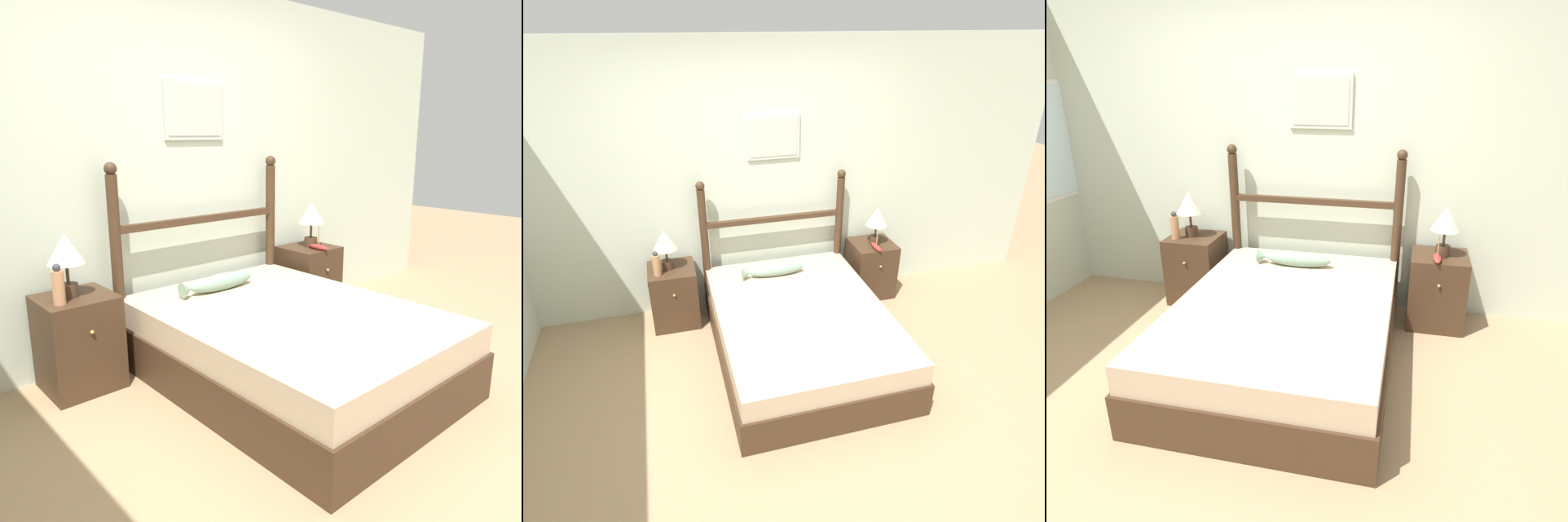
{
  "view_description": "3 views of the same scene",
  "coord_description": "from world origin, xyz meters",
  "views": [
    {
      "loc": [
        -1.91,
        -1.43,
        1.53
      ],
      "look_at": [
        0.26,
        1.0,
        0.71
      ],
      "focal_mm": 35.0,
      "sensor_mm": 36.0,
      "label": 1
    },
    {
      "loc": [
        -0.81,
        -2.47,
        2.66
      ],
      "look_at": [
        0.15,
        1.01,
        0.76
      ],
      "focal_mm": 32.0,
      "sensor_mm": 36.0,
      "label": 2
    },
    {
      "loc": [
        0.98,
        -2.03,
        1.85
      ],
      "look_at": [
        0.3,
        0.96,
        0.65
      ],
      "focal_mm": 32.0,
      "sensor_mm": 36.0,
      "label": 3
    }
  ],
  "objects": [
    {
      "name": "ground_plane",
      "position": [
        0.0,
        0.0,
        0.0
      ],
      "size": [
        16.0,
        16.0,
        0.0
      ],
      "primitive_type": "plane",
      "color": "#9E7F5B"
    },
    {
      "name": "wall_back",
      "position": [
        0.0,
        1.73,
        1.28
      ],
      "size": [
        6.4,
        0.08,
        2.55
      ],
      "color": "beige",
      "rests_on": "ground_plane"
    },
    {
      "name": "bed",
      "position": [
        0.21,
        0.66,
        0.23
      ],
      "size": [
        1.44,
        1.92,
        0.47
      ],
      "color": "#3D2819",
      "rests_on": "ground_plane"
    },
    {
      "name": "headboard",
      "position": [
        0.21,
        1.59,
        0.73
      ],
      "size": [
        1.45,
        0.08,
        1.36
      ],
      "color": "#3D2819",
      "rests_on": "ground_plane"
    },
    {
      "name": "nightstand_left",
      "position": [
        -0.82,
        1.46,
        0.29
      ],
      "size": [
        0.43,
        0.44,
        0.59
      ],
      "color": "#3D2819",
      "rests_on": "ground_plane"
    },
    {
      "name": "nightstand_right",
      "position": [
        1.24,
        1.46,
        0.29
      ],
      "size": [
        0.43,
        0.44,
        0.59
      ],
      "color": "#3D2819",
      "rests_on": "ground_plane"
    },
    {
      "name": "table_lamp_left",
      "position": [
        -0.84,
        1.47,
        0.85
      ],
      "size": [
        0.22,
        0.22,
        0.38
      ],
      "color": "#422D1E",
      "rests_on": "nightstand_left"
    },
    {
      "name": "table_lamp_right",
      "position": [
        1.25,
        1.46,
        0.85
      ],
      "size": [
        0.22,
        0.22,
        0.38
      ],
      "color": "#422D1E",
      "rests_on": "nightstand_right"
    },
    {
      "name": "bottle",
      "position": [
        -0.94,
        1.37,
        0.7
      ],
      "size": [
        0.07,
        0.07,
        0.24
      ],
      "color": "tan",
      "rests_on": "nightstand_left"
    },
    {
      "name": "model_boat",
      "position": [
        1.21,
        1.33,
        0.61
      ],
      "size": [
        0.06,
        0.21,
        0.2
      ],
      "color": "maroon",
      "rests_on": "nightstand_right"
    },
    {
      "name": "fish_pillow",
      "position": [
        0.12,
        1.28,
        0.53
      ],
      "size": [
        0.59,
        0.12,
        0.12
      ],
      "color": "gray",
      "rests_on": "bed"
    }
  ]
}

